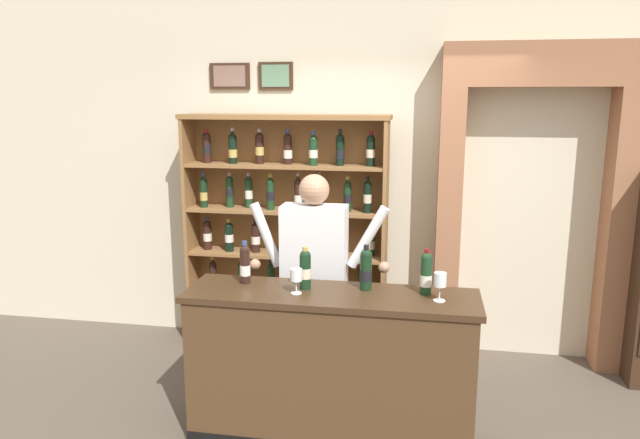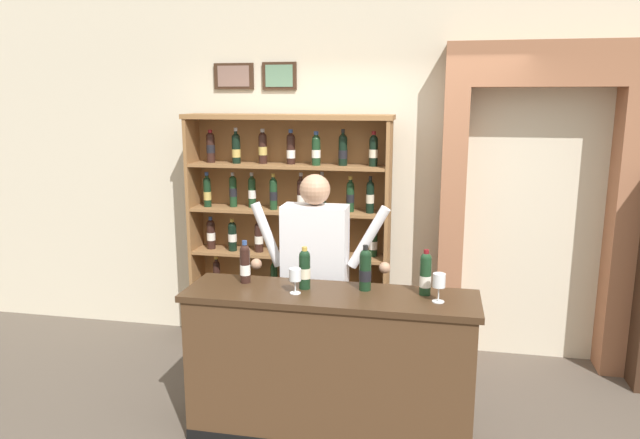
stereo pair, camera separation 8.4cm
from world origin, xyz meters
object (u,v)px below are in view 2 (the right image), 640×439
(tasting_counter, at_px, (329,366))
(tasting_bottle_grappa, at_px, (245,263))
(wine_glass_spare, at_px, (439,282))
(wine_glass_right, at_px, (295,276))
(wine_shelf, at_px, (289,228))
(tasting_bottle_brunello, at_px, (365,269))
(tasting_bottle_chianti, at_px, (305,268))
(tasting_bottle_super_tuscan, at_px, (426,274))
(shopkeeper, at_px, (315,261))

(tasting_counter, bearing_deg, tasting_bottle_grappa, 170.20)
(wine_glass_spare, distance_m, wine_glass_right, 0.88)
(wine_shelf, distance_m, tasting_bottle_brunello, 1.46)
(tasting_bottle_grappa, xyz_separation_m, tasting_bottle_chianti, (0.41, -0.04, 0.00))
(wine_shelf, relative_size, tasting_bottle_brunello, 7.01)
(tasting_bottle_super_tuscan, distance_m, wine_glass_right, 0.80)
(tasting_bottle_grappa, height_order, tasting_bottle_chianti, tasting_bottle_grappa)
(shopkeeper, height_order, tasting_bottle_super_tuscan, shopkeeper)
(shopkeeper, height_order, wine_glass_spare, shopkeeper)
(wine_shelf, distance_m, tasting_bottle_grappa, 1.22)
(wine_glass_spare, bearing_deg, tasting_counter, 177.43)
(tasting_counter, height_order, tasting_bottle_brunello, tasting_bottle_brunello)
(tasting_counter, bearing_deg, shopkeeper, 111.65)
(tasting_bottle_chianti, bearing_deg, tasting_bottle_super_tuscan, 2.43)
(tasting_bottle_grappa, relative_size, tasting_bottle_brunello, 0.97)
(shopkeeper, distance_m, tasting_bottle_brunello, 0.58)
(wine_shelf, bearing_deg, tasting_bottle_brunello, -56.32)
(tasting_bottle_grappa, xyz_separation_m, tasting_bottle_super_tuscan, (1.17, -0.01, 0.00))
(tasting_counter, relative_size, tasting_bottle_super_tuscan, 6.43)
(shopkeeper, xyz_separation_m, wine_glass_right, (-0.01, -0.55, 0.06))
(tasting_counter, bearing_deg, tasting_bottle_chianti, 161.33)
(wine_shelf, bearing_deg, tasting_counter, -65.52)
(tasting_bottle_grappa, height_order, wine_glass_spare, tasting_bottle_grappa)
(tasting_bottle_grappa, height_order, tasting_bottle_super_tuscan, tasting_bottle_super_tuscan)
(wine_shelf, relative_size, tasting_bottle_chianti, 7.48)
(tasting_counter, height_order, tasting_bottle_super_tuscan, tasting_bottle_super_tuscan)
(wine_glass_right, bearing_deg, tasting_bottle_grappa, 158.27)
(tasting_bottle_brunello, bearing_deg, wine_glass_spare, -16.53)
(tasting_bottle_grappa, height_order, wine_glass_right, tasting_bottle_grappa)
(tasting_bottle_chianti, distance_m, wine_glass_spare, 0.84)
(tasting_bottle_brunello, bearing_deg, tasting_bottle_super_tuscan, -2.31)
(tasting_bottle_super_tuscan, distance_m, wine_glass_spare, 0.15)
(tasting_bottle_brunello, bearing_deg, wine_glass_right, -159.65)
(tasting_bottle_grappa, relative_size, tasting_bottle_super_tuscan, 0.99)
(shopkeeper, bearing_deg, wine_shelf, 116.17)
(tasting_bottle_grappa, bearing_deg, tasting_bottle_super_tuscan, -0.50)
(tasting_counter, distance_m, tasting_bottle_brunello, 0.67)
(tasting_bottle_super_tuscan, bearing_deg, shopkeeper, 152.15)
(tasting_counter, distance_m, tasting_bottle_chianti, 0.65)
(tasting_counter, distance_m, wine_glass_spare, 0.91)
(tasting_bottle_grappa, distance_m, wine_glass_right, 0.40)
(wine_glass_right, bearing_deg, tasting_counter, 13.07)
(tasting_bottle_grappa, bearing_deg, tasting_counter, -9.80)
(shopkeeper, distance_m, wine_glass_right, 0.56)
(tasting_bottle_grappa, bearing_deg, wine_glass_spare, -5.98)
(wine_shelf, bearing_deg, tasting_bottle_super_tuscan, -46.05)
(wine_glass_right, bearing_deg, tasting_bottle_super_tuscan, 9.99)
(shopkeeper, height_order, wine_glass_right, shopkeeper)
(tasting_bottle_brunello, bearing_deg, tasting_counter, -152.93)
(tasting_bottle_grappa, height_order, tasting_bottle_brunello, tasting_bottle_brunello)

